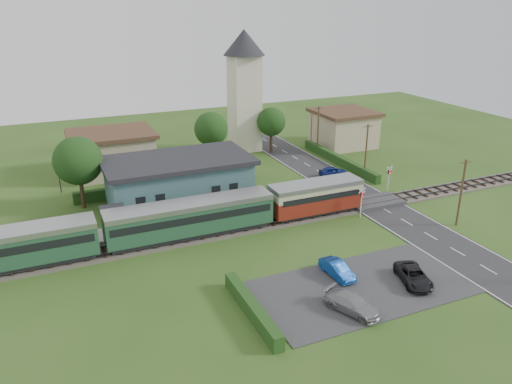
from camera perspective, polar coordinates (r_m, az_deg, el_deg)
name	(u,v)px	position (r m, az deg, el deg)	size (l,w,h in m)	color
ground	(305,226)	(50.89, 5.62, -3.88)	(120.00, 120.00, 0.00)	#2D4C19
railway_track	(296,218)	(52.44, 4.56, -2.93)	(76.00, 3.20, 0.49)	#4C443D
road	(386,210)	(56.12, 14.59, -2.01)	(6.00, 70.00, 0.05)	#28282B
car_park	(362,287)	(41.29, 11.97, -10.59)	(17.00, 9.00, 0.08)	#333335
crossing_deck	(375,202)	(57.49, 13.40, -1.12)	(6.20, 3.40, 0.45)	#333335
platform	(195,221)	(51.62, -7.00, -3.29)	(30.00, 3.00, 0.45)	gray
equipment_hut	(114,220)	(49.58, -15.95, -3.13)	(2.30, 2.30, 2.55)	beige
station_building	(178,181)	(55.89, -8.86, 1.28)	(16.00, 9.00, 5.30)	#3B5D5F
train	(158,223)	(47.01, -11.19, -3.48)	(43.20, 2.90, 3.40)	#232328
church_tower	(244,82)	(74.41, -1.34, 12.47)	(6.00, 6.00, 17.60)	beige
house_west	(113,152)	(68.12, -16.08, 4.42)	(10.80, 8.80, 5.50)	tan
house_east	(344,128)	(79.34, 9.98, 7.23)	(8.80, 8.80, 5.50)	tan
hedge_carpark	(252,309)	(36.93, -0.45, -13.22)	(0.80, 9.00, 1.20)	#193814
hedge_roadside	(339,160)	(70.40, 9.46, 3.63)	(0.80, 18.00, 1.20)	#193814
hedge_station	(169,185)	(60.70, -9.88, 0.79)	(22.00, 0.80, 1.30)	#193814
tree_a	(78,161)	(56.44, -19.68, 3.35)	(5.20, 5.20, 8.00)	#332316
tree_b	(211,129)	(68.43, -5.16, 7.17)	(4.60, 4.60, 7.34)	#332316
tree_c	(271,122)	(73.96, 1.76, 8.02)	(4.20, 4.20, 6.78)	#332316
utility_pole_b	(461,192)	(53.46, 22.41, 0.02)	(1.40, 0.22, 7.00)	#473321
utility_pole_c	(366,150)	(64.83, 12.47, 4.69)	(1.40, 0.22, 7.00)	#473321
utility_pole_d	(318,129)	(74.48, 7.10, 7.14)	(1.40, 0.22, 7.00)	#473321
crossing_signal_near	(362,198)	(52.97, 11.98, -0.71)	(0.84, 0.28, 3.28)	silver
crossing_signal_far	(389,175)	(60.70, 14.96, 1.86)	(0.84, 0.28, 3.28)	silver
streetlamp_west	(58,168)	(62.79, -21.72, 2.56)	(0.30, 0.30, 5.15)	#3F3F47
streetlamp_east	(312,125)	(79.69, 6.38, 7.66)	(0.30, 0.30, 5.15)	#3F3F47
car_on_road	(333,171)	(65.38, 8.77, 2.36)	(1.45, 3.61, 1.23)	navy
car_park_blue	(337,269)	(42.08, 9.25, -8.70)	(1.30, 3.74, 1.23)	#0F419A
car_park_silver	(352,304)	(37.91, 10.95, -12.42)	(1.80, 4.42, 1.28)	#94969A
car_park_dark	(414,276)	(42.59, 17.58, -9.11)	(2.02, 4.38, 1.22)	black
pedestrian_near	(246,203)	(52.91, -1.10, -1.27)	(0.60, 0.39, 1.65)	gray
pedestrian_far	(151,216)	(50.53, -11.93, -2.70)	(0.93, 0.72, 1.91)	gray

